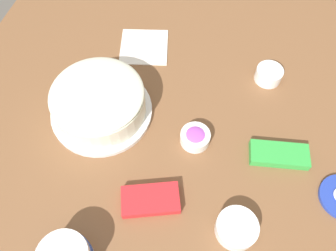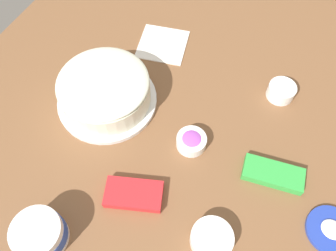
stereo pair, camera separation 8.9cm
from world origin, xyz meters
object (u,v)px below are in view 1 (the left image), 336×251
(sprinkle_bowl_pink, at_px, (235,228))
(sprinkle_bowl_rainbow, at_px, (193,137))
(paper_napkin, at_px, (143,46))
(candy_box_upper, at_px, (149,199))
(candy_box_lower, at_px, (277,154))
(frosted_cake, at_px, (98,102))
(sprinkle_bowl_green, at_px, (267,74))

(sprinkle_bowl_pink, bearing_deg, sprinkle_bowl_rainbow, 124.64)
(sprinkle_bowl_rainbow, distance_m, paper_napkin, 0.37)
(sprinkle_bowl_rainbow, height_order, candy_box_upper, sprinkle_bowl_rainbow)
(sprinkle_bowl_rainbow, relative_size, candy_box_lower, 0.53)
(sprinkle_bowl_rainbow, xyz_separation_m, candy_box_upper, (-0.07, -0.19, -0.01))
(sprinkle_bowl_pink, relative_size, paper_napkin, 0.65)
(candy_box_lower, xyz_separation_m, paper_napkin, (-0.45, 0.28, -0.01))
(paper_napkin, bearing_deg, candy_box_lower, -32.08)
(candy_box_upper, distance_m, paper_napkin, 0.51)
(frosted_cake, height_order, paper_napkin, frosted_cake)
(candy_box_upper, bearing_deg, candy_box_lower, 14.68)
(sprinkle_bowl_green, height_order, candy_box_upper, sprinkle_bowl_green)
(candy_box_upper, bearing_deg, frosted_cake, 113.90)
(frosted_cake, height_order, sprinkle_bowl_green, frosted_cake)
(paper_napkin, bearing_deg, sprinkle_bowl_green, -4.30)
(sprinkle_bowl_green, bearing_deg, paper_napkin, 175.70)
(sprinkle_bowl_rainbow, distance_m, candy_box_lower, 0.22)
(sprinkle_bowl_green, height_order, sprinkle_bowl_rainbow, sprinkle_bowl_green)
(sprinkle_bowl_green, distance_m, sprinkle_bowl_rainbow, 0.31)
(sprinkle_bowl_pink, relative_size, sprinkle_bowl_rainbow, 1.22)
(sprinkle_bowl_green, bearing_deg, candy_box_lower, -77.76)
(sprinkle_bowl_rainbow, relative_size, paper_napkin, 0.53)
(sprinkle_bowl_pink, distance_m, sprinkle_bowl_rainbow, 0.25)
(sprinkle_bowl_green, distance_m, candy_box_lower, 0.26)
(paper_napkin, bearing_deg, candy_box_upper, -71.62)
(frosted_cake, xyz_separation_m, candy_box_upper, (0.20, -0.21, -0.04))
(sprinkle_bowl_pink, bearing_deg, sprinkle_bowl_green, 86.97)
(candy_box_lower, relative_size, candy_box_upper, 1.08)
(sprinkle_bowl_pink, height_order, candy_box_upper, sprinkle_bowl_pink)
(sprinkle_bowl_green, relative_size, paper_napkin, 0.53)
(sprinkle_bowl_pink, distance_m, paper_napkin, 0.62)
(sprinkle_bowl_pink, relative_size, candy_box_upper, 0.70)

